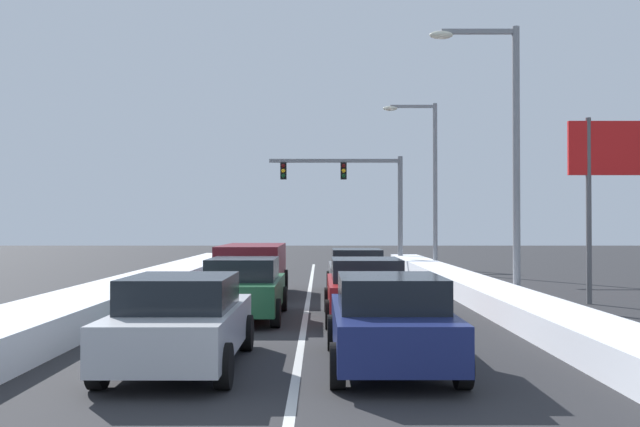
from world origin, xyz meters
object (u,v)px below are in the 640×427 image
object	(u,v)px
traffic_light_gantry	(362,186)
sedan_red_right_lane_second	(369,289)
roadside_sign_right	(626,168)
sedan_silver_center_lane_nearest	(186,321)
street_lamp_right_near	(508,138)
street_lamp_right_mid	(431,171)
sedan_navy_right_lane_nearest	(393,321)
suv_maroon_center_lane_third	(256,265)
sedan_gray_right_lane_third	(360,271)
sedan_green_center_lane_second	(247,288)

from	to	relation	value
traffic_light_gantry	sedan_red_right_lane_second	bearing A→B (deg)	-92.75
roadside_sign_right	sedan_silver_center_lane_nearest	bearing A→B (deg)	-140.33
street_lamp_right_near	street_lamp_right_mid	bearing A→B (deg)	90.49
sedan_navy_right_lane_nearest	suv_maroon_center_lane_third	distance (m)	12.32
sedan_red_right_lane_second	street_lamp_right_near	distance (m)	6.88
sedan_navy_right_lane_nearest	roadside_sign_right	world-z (taller)	roadside_sign_right
sedan_navy_right_lane_nearest	traffic_light_gantry	bearing A→B (deg)	87.85
suv_maroon_center_lane_third	traffic_light_gantry	distance (m)	17.39
sedan_gray_right_lane_third	roadside_sign_right	distance (m)	8.96
suv_maroon_center_lane_third	roadside_sign_right	bearing A→B (deg)	-13.11
sedan_red_right_lane_second	suv_maroon_center_lane_third	size ratio (longest dim) A/B	0.92
sedan_red_right_lane_second	traffic_light_gantry	xyz separation A→B (m)	(1.08, 22.54, 3.73)
sedan_red_right_lane_second	sedan_green_center_lane_second	distance (m)	3.02
sedan_gray_right_lane_third	sedan_green_center_lane_second	world-z (taller)	same
sedan_red_right_lane_second	traffic_light_gantry	distance (m)	22.87
sedan_red_right_lane_second	sedan_navy_right_lane_nearest	bearing A→B (deg)	-89.78
sedan_gray_right_lane_third	sedan_green_center_lane_second	distance (m)	7.21
sedan_gray_right_lane_third	suv_maroon_center_lane_third	bearing A→B (deg)	-169.31
suv_maroon_center_lane_third	street_lamp_right_near	xyz separation A→B (m)	(7.65, -2.66, 3.88)
sedan_green_center_lane_second	street_lamp_right_mid	world-z (taller)	street_lamp_right_mid
suv_maroon_center_lane_third	sedan_gray_right_lane_third	bearing A→B (deg)	10.69
sedan_red_right_lane_second	sedan_gray_right_lane_third	world-z (taller)	same
roadside_sign_right	suv_maroon_center_lane_third	bearing A→B (deg)	166.89
sedan_green_center_lane_second	sedan_red_right_lane_second	bearing A→B (deg)	-4.69
sedan_green_center_lane_second	street_lamp_right_near	xyz separation A→B (m)	(7.32, 3.18, 4.14)
traffic_light_gantry	street_lamp_right_near	world-z (taller)	street_lamp_right_near
traffic_light_gantry	sedan_silver_center_lane_nearest	bearing A→B (deg)	-98.94
suv_maroon_center_lane_third	traffic_light_gantry	xyz separation A→B (m)	(4.43, 16.45, 3.48)
sedan_navy_right_lane_nearest	street_lamp_right_mid	size ratio (longest dim) A/B	0.54
sedan_green_center_lane_second	street_lamp_right_mid	bearing A→B (deg)	67.16
suv_maroon_center_lane_third	sedan_red_right_lane_second	bearing A→B (deg)	-61.19
sedan_silver_center_lane_nearest	traffic_light_gantry	xyz separation A→B (m)	(4.46, 28.33, 3.73)
sedan_navy_right_lane_nearest	sedan_green_center_lane_second	distance (m)	6.74
sedan_red_right_lane_second	traffic_light_gantry	size ratio (longest dim) A/B	0.60
traffic_light_gantry	roadside_sign_right	xyz separation A→B (m)	(6.73, -19.05, -0.48)
street_lamp_right_near	street_lamp_right_mid	xyz separation A→B (m)	(-0.12, 13.91, 0.06)
traffic_light_gantry	suv_maroon_center_lane_third	bearing A→B (deg)	-105.07
sedan_silver_center_lane_nearest	roadside_sign_right	xyz separation A→B (m)	(11.19, 9.28, 3.25)
sedan_navy_right_lane_nearest	traffic_light_gantry	size ratio (longest dim) A/B	0.60
traffic_light_gantry	street_lamp_right_near	size ratio (longest dim) A/B	0.92
sedan_red_right_lane_second	suv_maroon_center_lane_third	distance (m)	6.95
sedan_silver_center_lane_nearest	roadside_sign_right	bearing A→B (deg)	39.67
sedan_gray_right_lane_third	sedan_green_center_lane_second	bearing A→B (deg)	-115.79
sedan_silver_center_lane_nearest	sedan_green_center_lane_second	size ratio (longest dim) A/B	1.00
sedan_gray_right_lane_third	suv_maroon_center_lane_third	xyz separation A→B (m)	(-3.47, -0.66, 0.25)
sedan_silver_center_lane_nearest	traffic_light_gantry	bearing A→B (deg)	81.06
sedan_navy_right_lane_nearest	sedan_gray_right_lane_third	distance (m)	12.51
sedan_gray_right_lane_third	roadside_sign_right	size ratio (longest dim) A/B	0.82
sedan_red_right_lane_second	traffic_light_gantry	bearing A→B (deg)	87.25
traffic_light_gantry	roadside_sign_right	bearing A→B (deg)	-70.55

